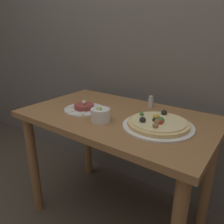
# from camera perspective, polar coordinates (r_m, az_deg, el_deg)

# --- Properties ---
(back_wall) EXTENTS (8.00, 0.05, 2.60)m
(back_wall) POSITION_cam_1_polar(r_m,az_deg,el_deg) (1.58, 11.80, 23.26)
(back_wall) COLOR slate
(back_wall) RESTS_ON ground_plane
(dining_table) EXTENTS (1.11, 0.66, 0.75)m
(dining_table) POSITION_cam_1_polar(r_m,az_deg,el_deg) (1.31, 1.29, -5.79)
(dining_table) COLOR olive
(dining_table) RESTS_ON ground_plane
(pizza_plate) EXTENTS (0.36, 0.36, 0.06)m
(pizza_plate) POSITION_cam_1_polar(r_m,az_deg,el_deg) (1.11, 11.92, -3.04)
(pizza_plate) COLOR white
(pizza_plate) RESTS_ON dining_table
(tartare_plate) EXTENTS (0.24, 0.24, 0.06)m
(tartare_plate) POSITION_cam_1_polar(r_m,az_deg,el_deg) (1.34, -7.26, 1.03)
(tartare_plate) COLOR white
(tartare_plate) RESTS_ON dining_table
(small_bowl) EXTENTS (0.10, 0.10, 0.08)m
(small_bowl) POSITION_cam_1_polar(r_m,az_deg,el_deg) (1.15, -3.08, -0.67)
(small_bowl) COLOR white
(small_bowl) RESTS_ON dining_table
(salt_shaker) EXTENTS (0.03, 0.03, 0.07)m
(salt_shaker) POSITION_cam_1_polar(r_m,az_deg,el_deg) (1.40, 10.09, 2.68)
(salt_shaker) COLOR silver
(salt_shaker) RESTS_ON dining_table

